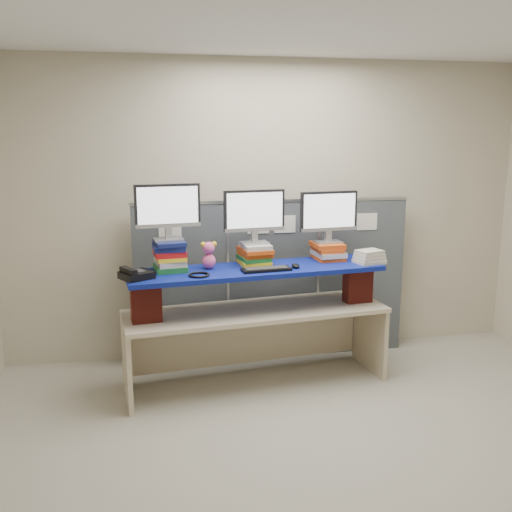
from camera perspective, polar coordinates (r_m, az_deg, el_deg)
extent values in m
cube|color=beige|center=(3.56, 8.02, 0.39)|extent=(5.00, 4.00, 2.80)
cube|color=#AFA998|center=(4.08, 7.40, -19.18)|extent=(5.00, 4.00, 0.01)
cube|color=white|center=(3.55, 8.74, 23.02)|extent=(5.00, 4.00, 0.01)
cube|color=#40464C|center=(5.27, -7.52, -3.00)|extent=(0.85, 0.05, 1.50)
cube|color=#40464C|center=(5.38, 1.74, -2.57)|extent=(0.85, 0.05, 1.50)
cube|color=#40464C|center=(5.63, 10.39, -2.11)|extent=(0.85, 0.05, 1.50)
cube|color=#B6B9BE|center=(5.24, 1.79, 5.55)|extent=(2.60, 0.06, 0.03)
cube|color=white|center=(5.12, -8.60, 2.83)|extent=(0.20, 0.00, 0.16)
cube|color=white|center=(5.21, 0.23, 3.13)|extent=(0.20, 0.00, 0.16)
cube|color=white|center=(5.26, 2.91, 3.20)|extent=(0.20, 0.00, 0.16)
cube|color=white|center=(5.51, 11.04, 3.39)|extent=(0.20, 0.00, 0.16)
cube|color=beige|center=(4.82, 0.00, -5.54)|extent=(2.26, 0.88, 0.04)
cube|color=beige|center=(4.76, -12.80, -10.43)|extent=(0.10, 0.60, 0.63)
cube|color=beige|center=(5.33, 11.30, -7.82)|extent=(0.10, 0.60, 0.63)
cube|color=maroon|center=(4.55, -10.94, -4.52)|extent=(0.25, 0.15, 0.32)
cube|color=maroon|center=(5.06, 10.14, -2.77)|extent=(0.25, 0.15, 0.32)
cube|color=navy|center=(4.73, 0.00, -1.41)|extent=(2.17, 0.76, 0.04)
cube|color=#1C692B|center=(4.68, -8.55, -1.17)|extent=(0.28, 0.29, 0.05)
cube|color=beige|center=(4.68, -8.57, -0.60)|extent=(0.26, 0.31, 0.05)
cube|color=yellow|center=(4.66, -8.55, -0.15)|extent=(0.25, 0.29, 0.03)
cube|color=red|center=(4.65, -8.64, 0.33)|extent=(0.27, 0.28, 0.05)
cube|color=navy|center=(4.65, -8.73, 0.90)|extent=(0.26, 0.31, 0.04)
cube|color=navy|center=(4.63, -8.66, 1.32)|extent=(0.27, 0.31, 0.03)
cube|color=yellow|center=(4.83, -0.17, -0.64)|extent=(0.26, 0.29, 0.04)
cube|color=#1C692B|center=(4.83, -0.25, -0.20)|extent=(0.27, 0.31, 0.03)
cube|color=#D44B13|center=(4.83, -0.10, 0.22)|extent=(0.28, 0.31, 0.04)
cube|color=#D44B13|center=(4.81, -0.08, 0.59)|extent=(0.28, 0.32, 0.03)
cube|color=beige|center=(4.81, -0.07, 1.03)|extent=(0.25, 0.30, 0.04)
cube|color=#D44B13|center=(5.07, 7.24, -0.15)|extent=(0.25, 0.29, 0.03)
cube|color=beige|center=(5.06, 7.26, 0.26)|extent=(0.26, 0.31, 0.04)
cube|color=#D44B13|center=(5.05, 7.19, 0.67)|extent=(0.23, 0.28, 0.03)
cube|color=#D44B13|center=(5.05, 7.14, 1.10)|extent=(0.27, 0.29, 0.04)
cube|color=#A6A6AB|center=(4.63, -8.73, 1.65)|extent=(0.24, 0.17, 0.02)
cube|color=#A6A6AB|center=(4.62, -8.75, 2.31)|extent=(0.06, 0.05, 0.09)
cube|color=black|center=(4.59, -8.84, 5.00)|extent=(0.52, 0.09, 0.34)
cube|color=white|center=(4.57, -8.83, 4.97)|extent=(0.48, 0.06, 0.30)
cube|color=#A6A6AB|center=(4.80, -0.17, 1.33)|extent=(0.24, 0.17, 0.02)
cube|color=#A6A6AB|center=(4.79, -0.17, 1.97)|extent=(0.06, 0.05, 0.09)
cube|color=black|center=(4.76, -0.17, 4.57)|extent=(0.52, 0.09, 0.34)
cube|color=white|center=(4.74, -0.13, 4.53)|extent=(0.48, 0.06, 0.30)
cube|color=#A6A6AB|center=(5.04, 7.20, 1.40)|extent=(0.24, 0.17, 0.02)
cube|color=#A6A6AB|center=(5.03, 7.22, 2.01)|extent=(0.06, 0.05, 0.09)
cube|color=black|center=(5.00, 7.29, 4.48)|extent=(0.52, 0.09, 0.34)
cube|color=white|center=(4.98, 7.36, 4.44)|extent=(0.48, 0.06, 0.30)
cube|color=black|center=(4.62, 1.04, -1.35)|extent=(0.41, 0.17, 0.02)
cube|color=#2B2B2D|center=(4.62, 1.05, -1.19)|extent=(0.36, 0.12, 0.00)
ellipsoid|color=black|center=(4.73, 3.97, -0.97)|extent=(0.09, 0.12, 0.04)
cube|color=black|center=(4.46, -11.86, -1.88)|extent=(0.29, 0.28, 0.06)
cube|color=#2B2B2D|center=(4.45, -11.88, -1.49)|extent=(0.15, 0.15, 0.01)
cube|color=black|center=(4.42, -12.65, -1.42)|extent=(0.14, 0.20, 0.04)
torus|color=black|center=(4.47, -5.73, -1.88)|extent=(0.18, 0.18, 0.02)
ellipsoid|color=#EB5996|center=(4.69, -4.72, -0.53)|extent=(0.11, 0.10, 0.13)
sphere|color=#EB5996|center=(4.67, -4.75, 0.82)|extent=(0.10, 0.10, 0.10)
sphere|color=yellow|center=(4.66, -5.30, 1.16)|extent=(0.04, 0.04, 0.04)
sphere|color=yellow|center=(4.67, -4.21, 1.20)|extent=(0.04, 0.04, 0.04)
cube|color=beige|center=(4.99, 11.25, -0.54)|extent=(0.28, 0.24, 0.03)
cube|color=beige|center=(4.98, 11.27, -0.22)|extent=(0.26, 0.23, 0.03)
cube|color=beige|center=(4.97, 11.28, 0.10)|extent=(0.25, 0.22, 0.03)
cube|color=beige|center=(4.97, 11.30, 0.42)|extent=(0.24, 0.21, 0.03)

